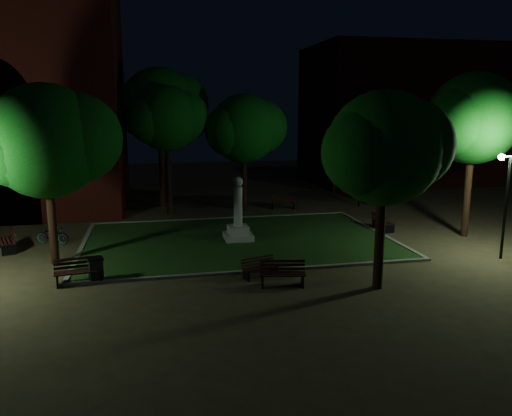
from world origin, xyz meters
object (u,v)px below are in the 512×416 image
(bench_near_left, at_px, (282,274))
(bench_near_right, at_px, (260,268))
(bicycle, at_px, (52,235))
(trash_bin, at_px, (96,270))
(bench_west_near, at_px, (79,272))
(monument, at_px, (238,222))
(bench_left_side, at_px, (8,241))
(bench_right_side, at_px, (382,222))
(bench_far_side, at_px, (284,203))

(bench_near_left, xyz_separation_m, bench_near_right, (-0.64, 1.13, -0.07))
(bench_near_left, distance_m, bicycle, 12.60)
(bench_near_right, distance_m, trash_bin, 6.37)
(bench_near_right, bearing_deg, bench_west_near, 156.48)
(monument, distance_m, trash_bin, 8.10)
(monument, xyz_separation_m, bench_left_side, (-10.92, 0.47, -0.48))
(bench_near_left, distance_m, bench_near_right, 1.30)
(bench_left_side, xyz_separation_m, bench_right_side, (19.10, 0.13, -0.05))
(monument, bearing_deg, bench_near_right, -91.34)
(monument, xyz_separation_m, bench_near_right, (-0.13, -5.66, -0.58))
(monument, distance_m, bicycle, 9.23)
(bench_west_near, height_order, bench_right_side, bench_west_near)
(bench_near_left, xyz_separation_m, bicycle, (-9.62, 8.14, -0.01))
(trash_bin, bearing_deg, bench_far_side, 48.61)
(bench_near_right, height_order, bicycle, bicycle)
(monument, distance_m, bench_near_left, 6.82)
(bicycle, bearing_deg, trash_bin, -136.41)
(bench_right_side, bearing_deg, trash_bin, 107.77)
(bench_near_right, distance_m, bench_far_side, 13.86)
(bicycle, bearing_deg, bench_far_side, -45.31)
(bench_left_side, distance_m, trash_bin, 6.96)
(bench_far_side, xyz_separation_m, trash_bin, (-10.85, -12.31, 0.07))
(trash_bin, bearing_deg, bench_left_side, 129.94)
(bench_right_side, relative_size, bench_far_side, 0.99)
(bench_near_left, relative_size, trash_bin, 1.89)
(bench_near_right, bearing_deg, monument, 71.13)
(bench_far_side, bearing_deg, trash_bin, 57.79)
(bench_near_right, xyz_separation_m, trash_bin, (-6.32, 0.79, 0.11))
(bench_left_side, bearing_deg, bench_west_near, 16.12)
(bench_west_near, bearing_deg, monument, 25.79)
(bench_near_left, bearing_deg, monument, 105.95)
(bench_near_left, height_order, bench_west_near, bench_west_near)
(bench_near_right, height_order, bench_left_side, bench_left_side)
(bench_west_near, distance_m, bench_left_side, 6.62)
(bench_near_left, height_order, bicycle, bench_near_left)
(bench_west_near, distance_m, bench_far_side, 16.87)
(monument, distance_m, bench_west_near, 8.64)
(bench_right_side, bearing_deg, bench_left_side, 87.68)
(bench_left_side, bearing_deg, bench_far_side, 95.14)
(bench_near_left, xyz_separation_m, trash_bin, (-6.96, 1.92, 0.04))
(bench_near_left, height_order, trash_bin, trash_bin)
(bench_west_near, bearing_deg, trash_bin, -3.60)
(bench_left_side, relative_size, bench_far_side, 1.15)
(monument, xyz_separation_m, bench_right_side, (8.18, 0.60, -0.53))
(bench_near_left, bearing_deg, bench_right_side, 55.58)
(bench_near_right, xyz_separation_m, bench_west_near, (-6.94, 0.73, 0.08))
(bench_right_side, bearing_deg, bicycle, 84.79)
(monument, xyz_separation_m, bicycle, (-9.12, 1.35, -0.52))
(bench_west_near, bearing_deg, bench_near_right, -15.04)
(bench_left_side, relative_size, bench_right_side, 1.16)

